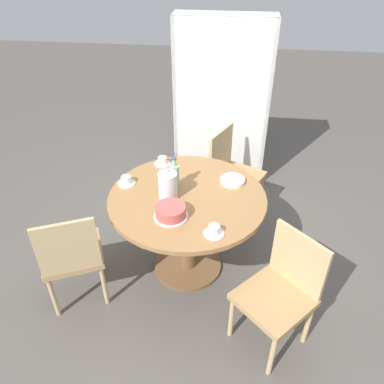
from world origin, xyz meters
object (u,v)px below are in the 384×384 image
at_px(bookshelf, 222,108).
at_px(cup_c, 214,231).
at_px(cup_a, 126,181).
at_px(chair_c, 280,290).
at_px(coffee_pot, 168,185).
at_px(cup_b, 163,161).
at_px(chair_a, 233,172).
at_px(cake_main, 171,212).
at_px(chair_b, 72,254).
at_px(water_bottle, 175,176).

bearing_deg(bookshelf, cup_c, 91.81).
bearing_deg(cup_a, chair_c, -29.84).
distance_m(bookshelf, cup_c, 1.82).
bearing_deg(coffee_pot, chair_c, -33.24).
bearing_deg(cup_b, cup_c, -58.95).
height_order(chair_a, cup_a, chair_a).
distance_m(chair_a, coffee_pot, 1.05).
distance_m(cake_main, cup_b, 0.70).
bearing_deg(cup_a, chair_b, -119.42).
relative_size(chair_c, cake_main, 3.58).
height_order(chair_c, cake_main, chair_c).
relative_size(chair_c, cup_c, 6.26).
xyz_separation_m(chair_b, cup_a, (0.29, 0.52, 0.31)).
distance_m(water_bottle, cup_c, 0.60).
bearing_deg(chair_a, chair_b, 163.85).
relative_size(bookshelf, coffee_pot, 7.00).
distance_m(coffee_pot, cup_a, 0.38).
bearing_deg(cup_b, cup_a, -124.97).
bearing_deg(water_bottle, coffee_pot, -102.35).
height_order(bookshelf, cup_b, bookshelf).
xyz_separation_m(water_bottle, cup_b, (-0.16, 0.32, -0.08)).
bearing_deg(coffee_pot, water_bottle, 77.65).
bearing_deg(cup_c, cup_a, 145.32).
relative_size(chair_b, cup_c, 6.26).
bearing_deg(cup_b, chair_c, -46.38).
bearing_deg(water_bottle, chair_a, 59.21).
height_order(chair_a, water_bottle, water_bottle).
height_order(chair_a, chair_b, same).
bearing_deg(cup_b, cake_main, -74.81).
distance_m(bookshelf, coffee_pot, 1.49).
relative_size(chair_c, bookshelf, 0.49).
bearing_deg(water_bottle, chair_c, -40.14).
relative_size(chair_b, cup_a, 6.26).
bearing_deg(coffee_pot, chair_a, 61.68).
bearing_deg(bookshelf, cake_main, 81.58).
distance_m(coffee_pot, cup_b, 0.48).
distance_m(cake_main, cup_c, 0.34).
relative_size(chair_a, coffee_pot, 3.46).
distance_m(chair_b, cake_main, 0.79).
bearing_deg(chair_a, cake_main, -175.03).
relative_size(chair_a, chair_b, 1.00).
xyz_separation_m(chair_a, cup_a, (-0.81, -0.72, 0.31)).
height_order(bookshelf, cup_a, bookshelf).
xyz_separation_m(chair_a, chair_b, (-1.10, -1.24, 0.00)).
distance_m(cup_a, cup_b, 0.39).
height_order(chair_b, cup_c, chair_b).
bearing_deg(cup_c, coffee_pot, 135.30).
relative_size(coffee_pot, cake_main, 1.03).
bearing_deg(bookshelf, coffee_pot, 78.18).
height_order(chair_a, cup_c, chair_a).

